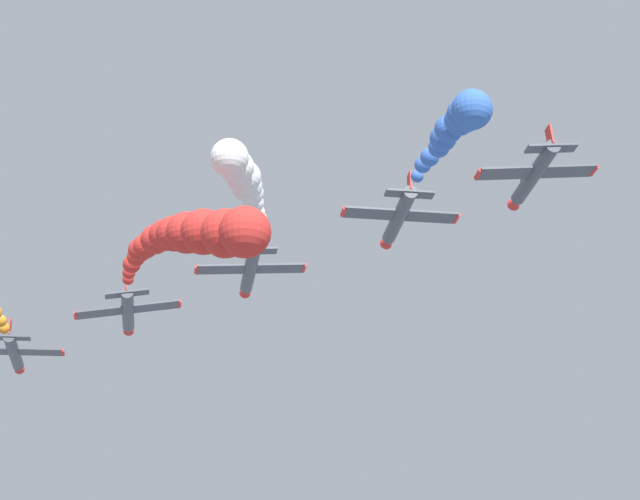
{
  "coord_description": "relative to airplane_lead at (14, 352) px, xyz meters",
  "views": [
    {
      "loc": [
        -12.1,
        -87.6,
        74.88
      ],
      "look_at": [
        0.0,
        0.0,
        112.62
      ],
      "focal_mm": 65.12,
      "sensor_mm": 36.0,
      "label": 1
    }
  ],
  "objects": [
    {
      "name": "airplane_right_inner",
      "position": [
        21.18,
        -16.42,
        3.03
      ],
      "size": [
        9.56,
        10.35,
        2.39
      ],
      "rotation": [
        0.0,
        -0.07,
        0.0
      ],
      "color": "#474C56"
    },
    {
      "name": "airplane_left_inner",
      "position": [
        10.8,
        -9.27,
        1.39
      ],
      "size": [
        9.48,
        10.35,
        2.85
      ],
      "rotation": [
        0.0,
        -0.17,
        0.0
      ],
      "color": "#474C56"
    },
    {
      "name": "airplane_lead",
      "position": [
        0.0,
        0.0,
        0.0
      ],
      "size": [
        9.57,
        10.35,
        2.33
      ],
      "rotation": [
        0.0,
        -0.02,
        0.0
      ],
      "color": "#474C56"
    },
    {
      "name": "airplane_left_outer",
      "position": [
        32.43,
        -25.45,
        4.66
      ],
      "size": [
        9.56,
        10.35,
        2.32
      ],
      "rotation": [
        0.0,
        0.0,
        0.0
      ],
      "color": "#474C56"
    },
    {
      "name": "smoke_trail_right_inner",
      "position": [
        19.15,
        -35.09,
        2.18
      ],
      "size": [
        5.03,
        17.79,
        3.32
      ],
      "color": "white"
    },
    {
      "name": "airplane_right_outer",
      "position": [
        41.61,
        -32.31,
        5.68
      ],
      "size": [
        9.55,
        10.35,
        2.53
      ],
      "rotation": [
        0.0,
        -0.1,
        0.0
      ],
      "color": "#474C56"
    },
    {
      "name": "smoke_trail_left_inner",
      "position": [
        15.89,
        -37.69,
        -3.45
      ],
      "size": [
        9.95,
        29.95,
        9.58
      ],
      "color": "red"
    },
    {
      "name": "smoke_trail_left_outer",
      "position": [
        32.13,
        -45.01,
        2.13
      ],
      "size": [
        2.66,
        18.64,
        5.73
      ],
      "color": "blue"
    }
  ]
}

